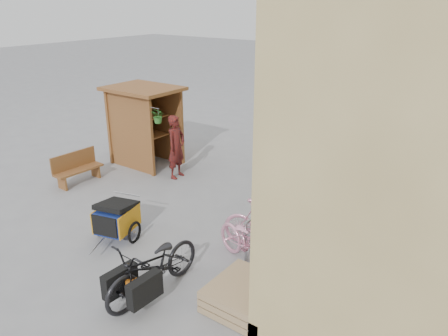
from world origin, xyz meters
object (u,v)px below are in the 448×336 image
Objects in this scene: pallet_stack at (243,295)px; bike_7 at (337,165)px; bike_2 at (300,208)px; shopping_carts at (387,151)px; bike_1 at (265,225)px; kiosk at (142,115)px; bike_4 at (308,190)px; bike_5 at (315,182)px; child_trailer at (116,217)px; bench at (77,167)px; bike_3 at (294,201)px; cargo_bike at (153,268)px; bike_6 at (335,177)px; bike_0 at (251,243)px; person_kiosk at (176,147)px.

bike_7 is at bearing 97.67° from pallet_stack.
pallet_stack is 0.79× the size of bike_2.
shopping_carts is 1.05× the size of bike_1.
bike_4 is (5.44, 0.29, -1.15)m from kiosk.
bike_5 is at bearing 18.28° from bike_4.
shopping_carts is at bearing 50.44° from child_trailer.
bench is 6.12m from bike_3.
bike_1 reaches higher than child_trailer.
kiosk is 1.18× the size of cargo_bike.
kiosk is 6.09m from bike_1.
bike_6 is (6.05, 3.66, -0.04)m from bench.
bike_6 is (0.22, 1.15, 0.01)m from bike_4.
bench is at bearing 89.18° from bike_3.
bike_4 is (-0.06, 0.88, -0.05)m from bike_3.
bike_0 is 1.29× the size of bike_3.
bike_0 is (-0.52, 1.05, 0.29)m from pallet_stack.
bike_7 is at bearing -16.23° from bike_5.
bike_3 is at bearing -101.03° from person_kiosk.
pallet_stack is 0.79× the size of bike_4.
person_kiosk is 1.23× the size of bike_5.
cargo_bike is at bearing -99.58° from shopping_carts.
bike_0 is at bearing -158.21° from bike_4.
bike_2 is 1.08m from bike_4.
pallet_stack is at bearing -160.86° from bike_2.
child_trailer is 4.02m from bike_3.
shopping_carts is 8.23m from child_trailer.
kiosk is 1.65× the size of bike_2.
bike_0 is at bearing -170.25° from bike_2.
cargo_bike is 3.90m from bike_2.
cargo_bike reaches higher than bench.
shopping_carts reaches higher than bike_3.
bike_7 is at bearing 14.63° from bike_4.
child_trailer is 3.16m from bike_1.
bike_3 is (0.65, 3.95, -0.10)m from cargo_bike.
bench is at bearing 141.62° from child_trailer.
person_kiosk is at bearing 91.27° from bike_5.
child_trailer is at bearing 167.74° from bike_6.
shopping_carts is 6.71m from bike_0.
child_trailer is 4.08m from bike_2.
bench reaches higher than pallet_stack.
bike_4 is 0.97× the size of bike_6.
bike_2 is 1.02× the size of bike_5.
bike_0 is 1.26× the size of bike_4.
bike_7 is at bearing 20.15° from kiosk.
kiosk is 7.44m from shopping_carts.
bike_3 is (-0.12, 1.51, -0.09)m from bike_1.
pallet_stack is 0.66× the size of person_kiosk.
bike_5 is (5.82, 2.96, -0.00)m from bench.
bike_7 is (-0.79, 5.88, 0.33)m from pallet_stack.
bike_6 is (-0.10, 4.27, -0.09)m from bike_0.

